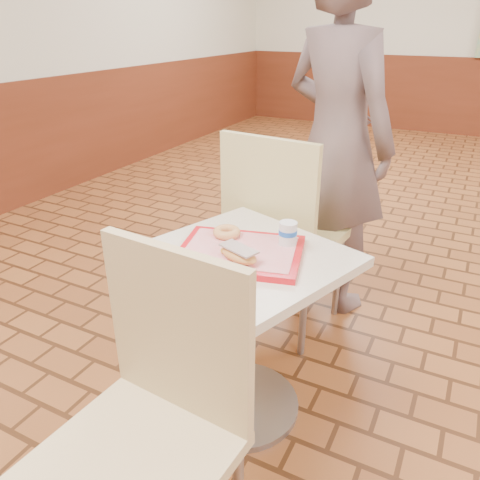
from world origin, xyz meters
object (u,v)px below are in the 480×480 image
at_px(serving_tray, 240,252).
at_px(paper_cup, 288,233).
at_px(chair_main_front, 152,415).
at_px(ring_donut, 227,232).
at_px(customer, 336,142).
at_px(long_john_donut, 238,254).
at_px(chair_main_back, 280,227).
at_px(main_table, 240,310).

xyz_separation_m(serving_tray, paper_cup, (0.13, 0.11, 0.06)).
xyz_separation_m(chair_main_front, serving_tray, (-0.06, 0.61, 0.18)).
bearing_deg(ring_donut, serving_tray, -37.96).
relative_size(customer, ring_donut, 17.68).
distance_m(customer, paper_cup, 0.90).
distance_m(serving_tray, long_john_donut, 0.09).
bearing_deg(serving_tray, ring_donut, 142.04).
distance_m(chair_main_front, long_john_donut, 0.57).
distance_m(chair_main_back, ring_donut, 0.53).
bearing_deg(long_john_donut, main_table, 112.79).
bearing_deg(paper_cup, chair_main_front, -95.53).
distance_m(main_table, paper_cup, 0.34).
bearing_deg(paper_cup, serving_tray, -138.79).
bearing_deg(chair_main_front, ring_donut, 107.17).
xyz_separation_m(chair_main_back, serving_tray, (0.08, -0.57, 0.15)).
distance_m(serving_tray, paper_cup, 0.18).
relative_size(chair_main_front, paper_cup, 11.74).
bearing_deg(chair_main_back, paper_cup, 121.39).
relative_size(serving_tray, long_john_donut, 2.55).
bearing_deg(long_john_donut, chair_main_front, -86.95).
height_order(chair_main_front, chair_main_back, chair_main_back).
bearing_deg(paper_cup, long_john_donut, -117.20).
distance_m(chair_main_back, long_john_donut, 0.69).
relative_size(ring_donut, paper_cup, 1.23).
bearing_deg(ring_donut, customer, 82.49).
height_order(chair_main_front, paper_cup, chair_main_front).
bearing_deg(chair_main_back, chair_main_front, 103.31).
xyz_separation_m(chair_main_front, customer, (-0.03, 1.61, 0.36)).
distance_m(main_table, chair_main_front, 0.62).
height_order(customer, ring_donut, customer).
distance_m(chair_main_back, serving_tray, 0.60).
bearing_deg(ring_donut, chair_main_front, -77.37).
relative_size(chair_main_back, long_john_donut, 6.11).
relative_size(serving_tray, paper_cup, 5.17).
bearing_deg(long_john_donut, customer, 90.08).
bearing_deg(paper_cup, customer, 96.42).
bearing_deg(long_john_donut, ring_donut, 129.87).
xyz_separation_m(chair_main_front, ring_donut, (-0.15, 0.68, 0.21)).
bearing_deg(chair_main_front, long_john_donut, 97.59).
distance_m(main_table, customer, 1.09).
xyz_separation_m(customer, long_john_donut, (0.00, -1.08, -0.14)).
height_order(chair_main_back, customer, customer).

